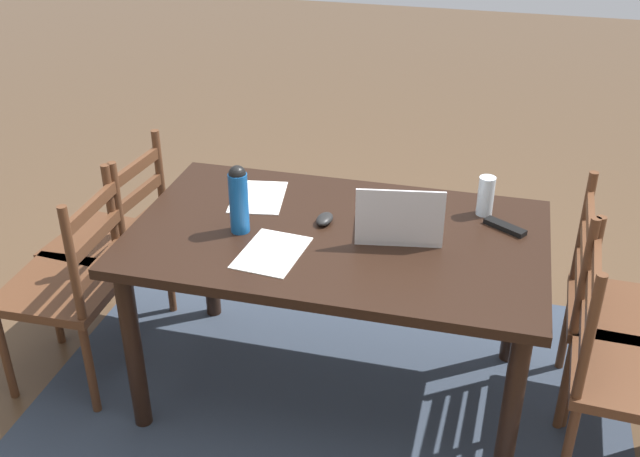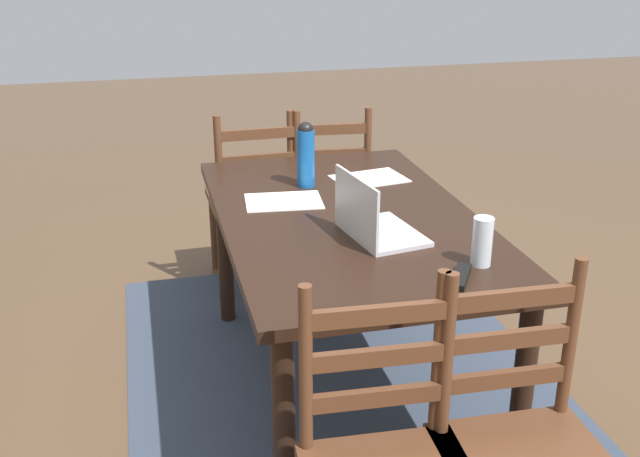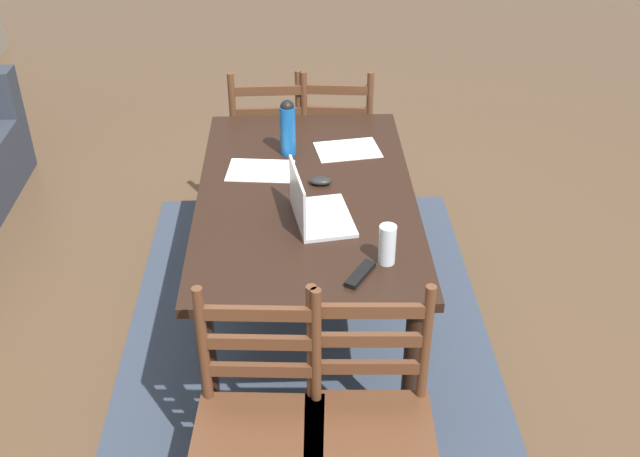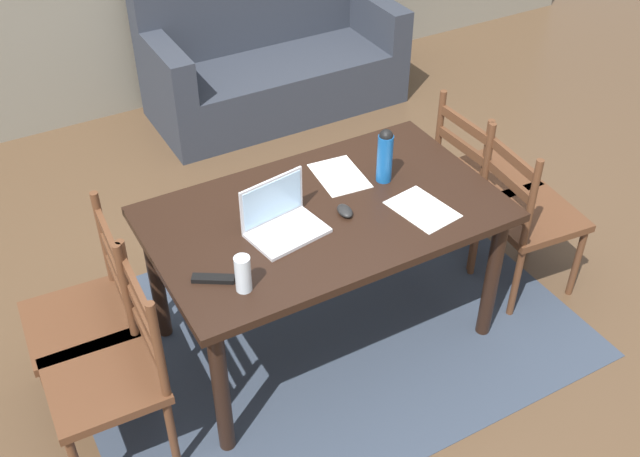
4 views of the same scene
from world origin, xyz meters
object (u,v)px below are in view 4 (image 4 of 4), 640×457
chair_left_near (114,375)px  couch (271,60)px  water_bottle (385,154)px  computer_mouse (345,211)px  drinking_glass (243,274)px  chair_left_far (88,317)px  tv_remote (213,279)px  chair_right_far (480,179)px  laptop (281,218)px  chair_right_near (526,215)px  dining_table (325,227)px

chair_left_near → couch: (1.90, 2.44, -0.11)m
couch → water_bottle: water_bottle is taller
couch → computer_mouse: size_ratio=18.00×
drinking_glass → couch: bearing=61.9°
chair_left_far → drinking_glass: (0.54, -0.48, 0.38)m
chair_left_near → tv_remote: (0.46, 0.00, 0.31)m
chair_right_far → chair_left_far: (-2.14, -0.00, 0.00)m
water_bottle → tv_remote: 1.02m
couch → computer_mouse: bearing=-108.3°
chair_left_near → drinking_glass: bearing=-10.6°
chair_left_near → drinking_glass: (0.54, -0.10, 0.38)m
chair_left_far → couch: couch is taller
chair_left_far → laptop: (0.84, -0.21, 0.36)m
chair_right_near → tv_remote: size_ratio=5.59×
dining_table → drinking_glass: 0.63m
chair_left_near → couch: size_ratio=0.53×
laptop → water_bottle: bearing=9.3°
chair_right_far → computer_mouse: (-1.01, -0.25, 0.32)m
couch → dining_table: bearing=-110.2°
chair_right_far → chair_left_far: 2.14m
chair_right_near → tv_remote: bearing=-179.9°
laptop → chair_left_near: bearing=-168.8°
couch → computer_mouse: couch is taller
chair_left_far → chair_left_near: same height
drinking_glass → chair_right_far: bearing=16.6°
chair_right_near → computer_mouse: (-1.01, 0.12, 0.32)m
dining_table → chair_right_far: chair_right_far is taller
water_bottle → drinking_glass: water_bottle is taller
tv_remote → chair_right_near: bearing=-58.0°
dining_table → chair_right_far: (1.07, 0.19, -0.21)m
chair_left_far → chair_left_near: (0.00, -0.37, 0.00)m
chair_left_far → computer_mouse: (1.14, -0.25, 0.32)m
dining_table → chair_left_far: chair_left_far is taller
laptop → chair_right_near: bearing=-7.1°
chair_left_near → couch: bearing=52.1°
laptop → water_bottle: water_bottle is taller
chair_right_far → couch: size_ratio=0.53×
dining_table → couch: (0.83, 2.25, -0.32)m
chair_right_near → computer_mouse: bearing=173.2°
chair_left_far → chair_right_near: 2.17m
chair_right_near → tv_remote: (-1.68, -0.00, 0.31)m
dining_table → computer_mouse: bearing=-44.5°
chair_left_far → laptop: size_ratio=2.70×
chair_right_far → chair_right_near: (0.00, -0.37, 0.00)m
chair_right_near → chair_left_near: size_ratio=1.00×
dining_table → water_bottle: water_bottle is taller
couch → laptop: 2.55m
chair_right_near → chair_left_near: bearing=-179.9°
chair_left_near → computer_mouse: bearing=6.2°
chair_right_far → chair_left_far: same height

